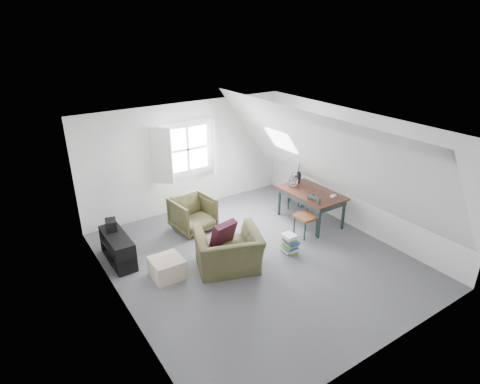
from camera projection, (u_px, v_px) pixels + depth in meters
floor at (257, 259)px, 7.55m from camera, size 5.50×5.50×0.00m
ceiling at (259, 129)px, 6.54m from camera, size 5.50×5.50×0.00m
wall_back at (187, 157)px, 9.14m from camera, size 5.00×0.00×5.00m
wall_front at (389, 276)px, 4.95m from camera, size 5.00×0.00×5.00m
wall_left at (118, 239)px, 5.78m from camera, size 0.00×5.50×5.50m
wall_right at (355, 171)px, 8.31m from camera, size 0.00×5.50×5.50m
slope_left at (176, 191)px, 6.05m from camera, size 3.19×5.50×4.48m
slope_right at (324, 155)px, 7.62m from camera, size 3.19×5.50×4.48m
dormer_window at (188, 150)px, 9.00m from camera, size 1.71×0.35×1.30m
skylight at (281, 141)px, 8.62m from camera, size 0.35×0.75×0.47m
armchair_near at (228, 268)px, 7.28m from camera, size 1.39×1.30×0.73m
armchair_far at (194, 229)px, 8.62m from camera, size 0.87×0.89×0.74m
throw_pillow at (223, 234)px, 7.14m from camera, size 0.51×0.36×0.49m
ottoman at (167, 268)px, 6.98m from camera, size 0.54×0.54×0.35m
dining_table at (311, 196)px, 8.70m from camera, size 0.86×1.43×0.72m
demijohn at (293, 181)px, 8.87m from camera, size 0.23×0.23×0.32m
vase_twigs at (298, 177)px, 9.07m from camera, size 0.09×0.09×0.67m
cup at (313, 199)px, 8.30m from camera, size 0.13×0.13×0.10m
paper_box at (333, 196)px, 8.41m from camera, size 0.12×0.09×0.04m
dining_chair_far at (291, 189)px, 9.49m from camera, size 0.40×0.40×0.85m
dining_chair_near at (307, 216)px, 8.23m from camera, size 0.40×0.40×0.85m
media_shelf at (119, 250)px, 7.38m from camera, size 0.36×1.07×0.55m
electronics_box at (111, 225)px, 7.44m from camera, size 0.25×0.31×0.21m
magazine_stack at (290, 243)px, 7.71m from camera, size 0.28×0.34×0.38m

